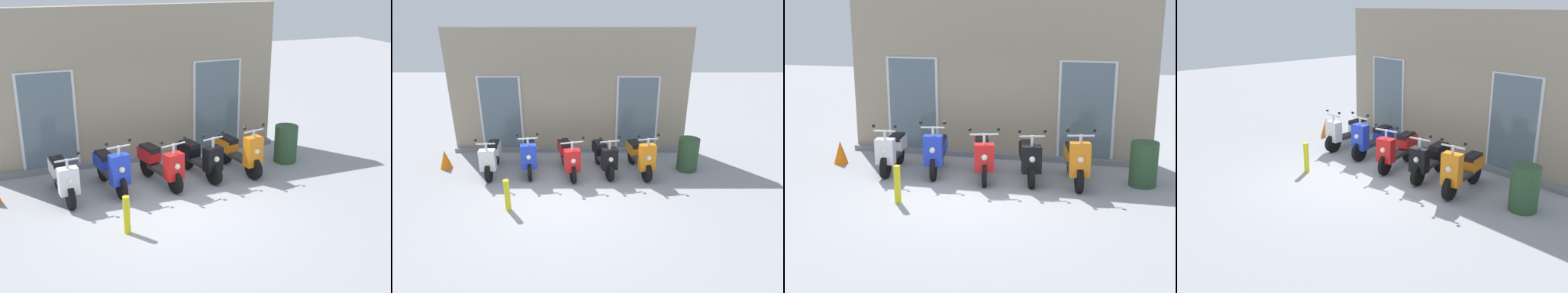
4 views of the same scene
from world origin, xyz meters
The scene contains 10 objects.
ground_plane centered at (0.00, 0.00, 0.00)m, with size 40.00×40.00×0.00m, color #939399.
storefront_facade centered at (0.00, 2.97, 1.74)m, with size 7.05×0.50×3.62m.
scooter_white centered at (-1.97, 1.26, 0.44)m, with size 0.53×1.55×1.12m.
scooter_blue centered at (-0.98, 1.30, 0.48)m, with size 0.61×1.54×1.23m.
scooter_red centered at (0.04, 1.19, 0.49)m, with size 0.77×1.55×1.18m.
scooter_black centered at (0.98, 1.30, 0.45)m, with size 0.70×1.52×1.16m.
scooter_orange centered at (1.92, 1.24, 0.47)m, with size 0.67×1.58×1.23m.
curb_bollard centered at (-1.13, -0.58, 0.35)m, with size 0.12×0.12×0.70m, color yellow.
trash_bin centered at (3.23, 1.42, 0.44)m, with size 0.54×0.54×0.89m, color #2D4C2D.
traffic_cone centered at (-3.31, 1.50, 0.26)m, with size 0.32×0.32×0.52m, color orange.
Camera 2 is at (0.56, -6.36, 3.69)m, focal length 29.01 mm.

